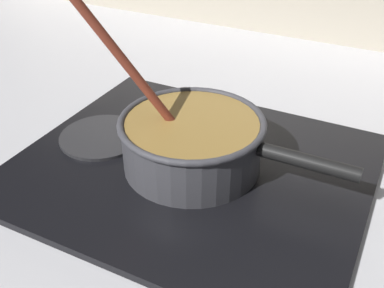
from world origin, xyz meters
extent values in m
cube|color=#B7B7BC|center=(0.00, 0.00, -0.02)|extent=(2.40, 1.60, 0.04)
cube|color=black|center=(-0.03, 0.09, 0.01)|extent=(0.56, 0.48, 0.01)
torus|color=#592D0C|center=(-0.03, 0.09, 0.02)|extent=(0.19, 0.19, 0.01)
cylinder|color=#262628|center=(-0.21, 0.09, 0.01)|extent=(0.15, 0.15, 0.01)
cylinder|color=#38383D|center=(-0.03, 0.09, 0.05)|extent=(0.22, 0.22, 0.08)
cylinder|color=olive|center=(-0.03, 0.09, 0.06)|extent=(0.21, 0.21, 0.08)
torus|color=#38383D|center=(-0.03, 0.09, 0.09)|extent=(0.23, 0.23, 0.01)
cylinder|color=black|center=(0.16, 0.09, 0.08)|extent=(0.15, 0.02, 0.02)
cylinder|color=#E5CC7A|center=(-0.04, 0.05, 0.08)|extent=(0.03, 0.03, 0.01)
cylinder|color=beige|center=(-0.03, 0.16, 0.08)|extent=(0.03, 0.03, 0.01)
cylinder|color=#EDD88C|center=(-0.09, 0.10, 0.08)|extent=(0.04, 0.04, 0.01)
cylinder|color=#E5CC7A|center=(0.00, 0.11, 0.08)|extent=(0.04, 0.04, 0.01)
cylinder|color=beige|center=(-0.04, 0.12, 0.08)|extent=(0.03, 0.03, 0.01)
cylinder|color=beige|center=(-0.04, 0.01, 0.08)|extent=(0.03, 0.03, 0.01)
cylinder|color=#EDD88C|center=(0.04, 0.07, 0.08)|extent=(0.03, 0.03, 0.01)
cylinder|color=maroon|center=(-0.13, 0.05, 0.20)|extent=(0.16, 0.09, 0.26)
cube|color=brown|center=(-0.05, 0.09, 0.08)|extent=(0.05, 0.04, 0.01)
camera|label=1|loc=(0.25, -0.46, 0.46)|focal=43.42mm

